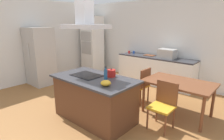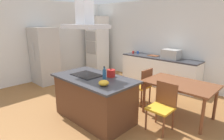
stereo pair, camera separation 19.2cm
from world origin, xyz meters
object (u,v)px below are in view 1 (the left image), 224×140
object	(u,v)px
chair_facing_island	(164,102)
countertop_microwave	(167,54)
olive_oil_bottle	(106,75)
dining_table	(179,85)
coffee_mug_red	(129,52)
cooktop	(87,75)
coffee_mug_blue	(134,52)
range_hood	(85,15)
chair_at_left_end	(142,83)
wall_oven_stack	(92,45)
mixing_bowl	(106,83)
refrigerator	(40,56)
tea_kettle	(111,73)
cutting_board	(149,55)

from	to	relation	value
chair_facing_island	countertop_microwave	bearing A→B (deg)	114.60
countertop_microwave	olive_oil_bottle	bearing A→B (deg)	-86.87
dining_table	coffee_mug_red	bearing A→B (deg)	147.65
cooktop	countertop_microwave	size ratio (longest dim) A/B	1.20
coffee_mug_blue	dining_table	size ratio (longest dim) A/B	0.06
range_hood	chair_at_left_end	bearing A→B (deg)	68.58
wall_oven_stack	chair_at_left_end	world-z (taller)	wall_oven_stack
mixing_bowl	refrigerator	distance (m)	3.55
coffee_mug_blue	refrigerator	distance (m)	3.14
chair_at_left_end	chair_facing_island	bearing A→B (deg)	-36.01
wall_oven_stack	coffee_mug_red	bearing A→B (deg)	7.12
coffee_mug_red	wall_oven_stack	xyz separation A→B (m)	(-1.68, -0.21, 0.16)
olive_oil_bottle	chair_facing_island	distance (m)	1.21
coffee_mug_blue	chair_at_left_end	distance (m)	2.18
mixing_bowl	chair_facing_island	world-z (taller)	mixing_bowl
wall_oven_stack	dining_table	distance (m)	4.34
tea_kettle	coffee_mug_blue	world-z (taller)	tea_kettle
mixing_bowl	dining_table	xyz separation A→B (m)	(0.70, 1.52, -0.28)
dining_table	olive_oil_bottle	bearing A→B (deg)	-122.57
chair_at_left_end	coffee_mug_red	bearing A→B (deg)	134.54
coffee_mug_blue	chair_at_left_end	xyz separation A→B (m)	(1.38, -1.63, -0.44)
countertop_microwave	coffee_mug_blue	xyz separation A→B (m)	(-1.27, 0.06, -0.09)
chair_at_left_end	olive_oil_bottle	bearing A→B (deg)	-87.70
olive_oil_bottle	mixing_bowl	xyz separation A→B (m)	(0.16, -0.17, -0.07)
chair_at_left_end	range_hood	size ratio (longest dim) A/B	0.99
countertop_microwave	wall_oven_stack	bearing A→B (deg)	-175.67
tea_kettle	olive_oil_bottle	distance (m)	0.34
dining_table	chair_facing_island	distance (m)	0.68
mixing_bowl	countertop_microwave	world-z (taller)	countertop_microwave
chair_facing_island	range_hood	distance (m)	2.24
chair_facing_island	cutting_board	bearing A→B (deg)	125.97
mixing_bowl	cutting_board	size ratio (longest dim) A/B	0.53
coffee_mug_red	range_hood	bearing A→B (deg)	-70.73
cutting_board	chair_at_left_end	bearing A→B (deg)	-65.40
olive_oil_bottle	coffee_mug_blue	bearing A→B (deg)	115.73
wall_oven_stack	range_hood	distance (m)	3.89
mixing_bowl	refrigerator	bearing A→B (deg)	169.59
coffee_mug_blue	wall_oven_stack	bearing A→B (deg)	-170.69
tea_kettle	range_hood	size ratio (longest dim) A/B	0.25
chair_at_left_end	coffee_mug_blue	bearing A→B (deg)	130.29
tea_kettle	countertop_microwave	xyz separation A→B (m)	(-0.03, 2.60, 0.07)
countertop_microwave	range_hood	distance (m)	3.10
coffee_mug_blue	range_hood	size ratio (longest dim) A/B	0.10
olive_oil_bottle	tea_kettle	bearing A→B (deg)	112.96
coffee_mug_red	refrigerator	bearing A→B (deg)	-126.03
olive_oil_bottle	countertop_microwave	distance (m)	2.92
countertop_microwave	coffee_mug_blue	distance (m)	1.28
cutting_board	chair_at_left_end	world-z (taller)	cutting_board
countertop_microwave	range_hood	bearing A→B (deg)	-98.13
dining_table	chair_at_left_end	world-z (taller)	chair_at_left_end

